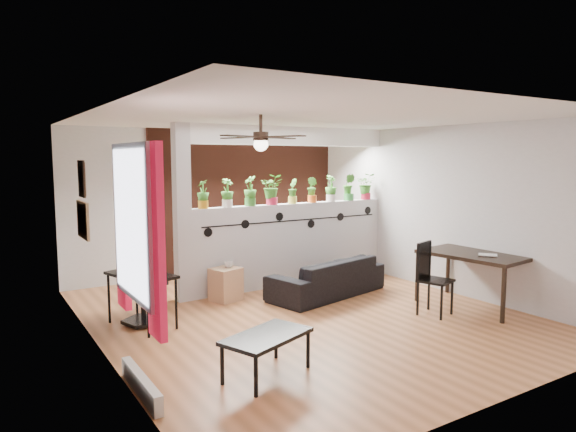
{
  "coord_description": "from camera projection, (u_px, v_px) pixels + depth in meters",
  "views": [
    {
      "loc": [
        -3.76,
        -5.59,
        2.1
      ],
      "look_at": [
        0.14,
        0.6,
        1.27
      ],
      "focal_mm": 32.0,
      "sensor_mm": 36.0,
      "label": 1
    }
  ],
  "objects": [
    {
      "name": "potted_plant_2",
      "position": [
        250.0,
        190.0,
        8.01
      ],
      "size": [
        0.22,
        0.26,
        0.47
      ],
      "color": "#3A8931",
      "rests_on": "partition_wall"
    },
    {
      "name": "potted_plant_7",
      "position": [
        349.0,
        186.0,
        9.06
      ],
      "size": [
        0.31,
        0.32,
        0.47
      ],
      "color": "green",
      "rests_on": "partition_wall"
    },
    {
      "name": "potted_plant_4",
      "position": [
        293.0,
        190.0,
        8.44
      ],
      "size": [
        0.25,
        0.26,
        0.41
      ],
      "color": "#DFE04F",
      "rests_on": "partition_wall"
    },
    {
      "name": "pier_column",
      "position": [
        182.0,
        213.0,
        7.45
      ],
      "size": [
        0.22,
        0.2,
        2.6
      ],
      "primitive_type": "cube",
      "color": "#BCBCC1",
      "rests_on": "ground"
    },
    {
      "name": "computer_desk",
      "position": [
        141.0,
        279.0,
        6.37
      ],
      "size": [
        0.74,
        1.03,
        0.67
      ],
      "color": "black",
      "rests_on": "ground"
    },
    {
      "name": "partition_wall",
      "position": [
        292.0,
        244.0,
        8.54
      ],
      "size": [
        3.6,
        0.18,
        1.35
      ],
      "primitive_type": "cube",
      "color": "#BCBCC1",
      "rests_on": "ground"
    },
    {
      "name": "ceiling_header",
      "position": [
        293.0,
        136.0,
        8.34
      ],
      "size": [
        3.6,
        0.18,
        0.3
      ],
      "primitive_type": "cube",
      "color": "white",
      "rests_on": "room_shell"
    },
    {
      "name": "dining_table",
      "position": [
        474.0,
        259.0,
        7.23
      ],
      "size": [
        1.01,
        1.5,
        0.77
      ],
      "color": "black",
      "rests_on": "ground"
    },
    {
      "name": "office_chair",
      "position": [
        140.0,
        286.0,
        6.5
      ],
      "size": [
        0.57,
        0.57,
        1.1
      ],
      "color": "black",
      "rests_on": "ground"
    },
    {
      "name": "room_shell",
      "position": [
        303.0,
        219.0,
        6.78
      ],
      "size": [
        6.3,
        7.1,
        2.9
      ],
      "color": "#9C5C33",
      "rests_on": "ground"
    },
    {
      "name": "vine_decal",
      "position": [
        296.0,
        220.0,
        8.41
      ],
      "size": [
        3.31,
        0.01,
        0.3
      ],
      "color": "black",
      "rests_on": "partition_wall"
    },
    {
      "name": "potted_plant_3",
      "position": [
        272.0,
        189.0,
        8.22
      ],
      "size": [
        0.33,
        0.31,
        0.49
      ],
      "color": "#D12149",
      "rests_on": "partition_wall"
    },
    {
      "name": "potted_plant_6",
      "position": [
        331.0,
        188.0,
        8.85
      ],
      "size": [
        0.28,
        0.24,
        0.45
      ],
      "color": "silver",
      "rests_on": "partition_wall"
    },
    {
      "name": "framed_art",
      "position": [
        82.0,
        179.0,
        6.11
      ],
      "size": [
        0.03,
        0.34,
        0.44
      ],
      "color": "#8C7259",
      "rests_on": "room_shell"
    },
    {
      "name": "potted_plant_0",
      "position": [
        203.0,
        193.0,
        7.6
      ],
      "size": [
        0.28,
        0.28,
        0.43
      ],
      "color": "#C48517",
      "rests_on": "partition_wall"
    },
    {
      "name": "brick_panel",
      "position": [
        251.0,
        200.0,
        9.7
      ],
      "size": [
        3.9,
        0.05,
        2.6
      ],
      "primitive_type": "cube",
      "color": "#99432C",
      "rests_on": "ground"
    },
    {
      "name": "corkboard",
      "position": [
        83.0,
        220.0,
        6.21
      ],
      "size": [
        0.03,
        0.6,
        0.45
      ],
      "primitive_type": "cube",
      "color": "olive",
      "rests_on": "room_shell"
    },
    {
      "name": "folding_chair",
      "position": [
        429.0,
        272.0,
        6.89
      ],
      "size": [
        0.49,
        0.49,
        0.98
      ],
      "color": "black",
      "rests_on": "ground"
    },
    {
      "name": "potted_plant_5",
      "position": [
        312.0,
        189.0,
        8.64
      ],
      "size": [
        0.2,
        0.24,
        0.43
      ],
      "color": "orange",
      "rests_on": "partition_wall"
    },
    {
      "name": "monitor",
      "position": [
        137.0,
        264.0,
        6.48
      ],
      "size": [
        0.36,
        0.08,
        0.2
      ],
      "primitive_type": "imported",
      "rotation": [
        0.0,
        0.0,
        1.5
      ],
      "color": "black",
      "rests_on": "computer_desk"
    },
    {
      "name": "cup",
      "position": [
        229.0,
        264.0,
        7.56
      ],
      "size": [
        0.18,
        0.18,
        0.11
      ],
      "primitive_type": "imported",
      "rotation": [
        0.0,
        0.0,
        0.39
      ],
      "color": "gray",
      "rests_on": "cube_shelf"
    },
    {
      "name": "book",
      "position": [
        488.0,
        256.0,
        6.91
      ],
      "size": [
        0.29,
        0.3,
        0.02
      ],
      "primitive_type": "imported",
      "rotation": [
        0.0,
        0.0,
        0.63
      ],
      "color": "gray",
      "rests_on": "dining_table"
    },
    {
      "name": "window_assembly",
      "position": [
        134.0,
        227.0,
        4.39
      ],
      "size": [
        0.09,
        1.3,
        1.55
      ],
      "color": "white",
      "rests_on": "room_shell"
    },
    {
      "name": "coffee_table",
      "position": [
        267.0,
        339.0,
        4.93
      ],
      "size": [
        1.0,
        0.77,
        0.41
      ],
      "color": "black",
      "rests_on": "ground"
    },
    {
      "name": "sofa",
      "position": [
        327.0,
        278.0,
        7.86
      ],
      "size": [
        1.98,
        1.12,
        0.55
      ],
      "primitive_type": "imported",
      "rotation": [
        0.0,
        0.0,
        3.36
      ],
      "color": "black",
      "rests_on": "ground"
    },
    {
      "name": "ceiling_fan",
      "position": [
        261.0,
        139.0,
        5.99
      ],
      "size": [
        1.19,
        1.19,
        0.43
      ],
      "color": "black",
      "rests_on": "room_shell"
    },
    {
      "name": "potted_plant_1",
      "position": [
        227.0,
        192.0,
        7.81
      ],
      "size": [
        0.27,
        0.23,
        0.44
      ],
      "color": "white",
      "rests_on": "partition_wall"
    },
    {
      "name": "potted_plant_8",
      "position": [
        366.0,
        186.0,
        9.27
      ],
      "size": [
        0.32,
        0.3,
        0.47
      ],
      "color": "#BA1D37",
      "rests_on": "partition_wall"
    },
    {
      "name": "cube_shelf",
      "position": [
        226.0,
        284.0,
        7.56
      ],
      "size": [
        0.48,
        0.45,
        0.49
      ],
      "primitive_type": "cube",
      "rotation": [
        0.0,
        0.0,
        0.29
      ],
      "color": "tan",
      "rests_on": "ground"
    },
    {
      "name": "baseboard_heater",
      "position": [
        141.0,
        385.0,
        4.56
      ],
      "size": [
        0.08,
        1.0,
        0.18
      ],
      "primitive_type": "cube",
      "color": "silver",
      "rests_on": "ground"
    }
  ]
}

